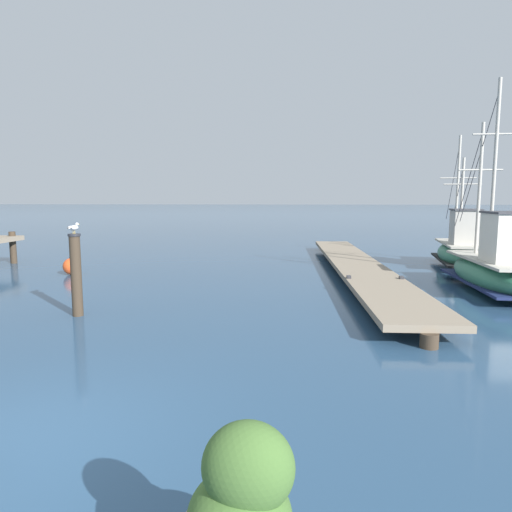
# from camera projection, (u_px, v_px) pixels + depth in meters

# --- Properties ---
(ground_plane) EXTENTS (400.00, 400.00, 0.00)m
(ground_plane) POSITION_uv_depth(u_px,v_px,m) (16.00, 446.00, 5.36)
(ground_plane) COLOR navy
(floating_dock) EXTENTS (2.34, 17.64, 0.53)m
(floating_dock) POSITION_uv_depth(u_px,v_px,m) (356.00, 265.00, 17.42)
(floating_dock) COLOR gray
(floating_dock) RESTS_ON ground
(fishing_boat_0) EXTENTS (1.70, 6.25, 6.53)m
(fishing_boat_0) POSITION_uv_depth(u_px,v_px,m) (493.00, 268.00, 14.09)
(fishing_boat_0) COLOR #337556
(fishing_boat_0) RESTS_ON ground
(fishing_boat_1) EXTENTS (2.29, 5.96, 5.63)m
(fishing_boat_1) POSITION_uv_depth(u_px,v_px,m) (461.00, 249.00, 19.16)
(fishing_boat_1) COLOR #337556
(fishing_boat_1) RESTS_ON ground
(mooring_piling) EXTENTS (0.30, 0.30, 2.05)m
(mooring_piling) POSITION_uv_depth(u_px,v_px,m) (76.00, 274.00, 11.18)
(mooring_piling) COLOR #3D3023
(mooring_piling) RESTS_ON ground
(perched_seagull) EXTENTS (0.20, 0.38, 0.26)m
(perched_seagull) POSITION_uv_depth(u_px,v_px,m) (74.00, 228.00, 11.03)
(perched_seagull) COLOR gold
(perched_seagull) RESTS_ON mooring_piling
(mooring_buoy) EXTENTS (0.64, 0.64, 0.71)m
(mooring_buoy) POSITION_uv_depth(u_px,v_px,m) (71.00, 266.00, 17.35)
(mooring_buoy) COLOR #E04C1E
(mooring_buoy) RESTS_ON ground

